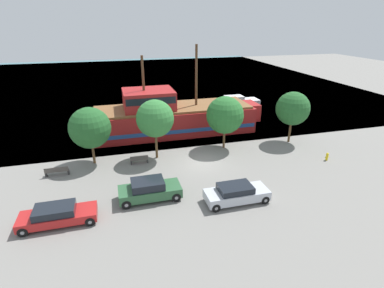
{
  "coord_description": "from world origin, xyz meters",
  "views": [
    {
      "loc": [
        -7.6,
        -24.55,
        12.7
      ],
      "look_at": [
        -0.37,
        2.0,
        1.2
      ],
      "focal_mm": 28.0,
      "sensor_mm": 36.0,
      "label": 1
    }
  ],
  "objects_px": {
    "parked_car_curb_front": "(149,190)",
    "parked_car_curb_rear": "(236,193)",
    "moored_boat_dockside": "(236,103)",
    "bench_promenade_west": "(139,159)",
    "pirate_ship": "(171,116)",
    "bench_promenade_east": "(57,171)",
    "fire_hydrant": "(327,156)",
    "parked_car_curb_mid": "(57,215)"
  },
  "relations": [
    {
      "from": "parked_car_curb_rear",
      "to": "bench_promenade_west",
      "type": "height_order",
      "value": "parked_car_curb_rear"
    },
    {
      "from": "moored_boat_dockside",
      "to": "parked_car_curb_front",
      "type": "relative_size",
      "value": 1.48
    },
    {
      "from": "bench_promenade_west",
      "to": "moored_boat_dockside",
      "type": "bearing_deg",
      "value": 43.9
    },
    {
      "from": "moored_boat_dockside",
      "to": "fire_hydrant",
      "type": "distance_m",
      "value": 20.16
    },
    {
      "from": "parked_car_curb_front",
      "to": "moored_boat_dockside",
      "type": "bearing_deg",
      "value": 53.41
    },
    {
      "from": "pirate_ship",
      "to": "fire_hydrant",
      "type": "height_order",
      "value": "pirate_ship"
    },
    {
      "from": "parked_car_curb_mid",
      "to": "bench_promenade_east",
      "type": "height_order",
      "value": "parked_car_curb_mid"
    },
    {
      "from": "parked_car_curb_front",
      "to": "parked_car_curb_rear",
      "type": "height_order",
      "value": "parked_car_curb_front"
    },
    {
      "from": "parked_car_curb_rear",
      "to": "bench_promenade_east",
      "type": "distance_m",
      "value": 15.66
    },
    {
      "from": "moored_boat_dockside",
      "to": "bench_promenade_west",
      "type": "distance_m",
      "value": 23.27
    },
    {
      "from": "bench_promenade_east",
      "to": "fire_hydrant",
      "type": "bearing_deg",
      "value": -8.02
    },
    {
      "from": "parked_car_curb_mid",
      "to": "fire_hydrant",
      "type": "height_order",
      "value": "parked_car_curb_mid"
    },
    {
      "from": "moored_boat_dockside",
      "to": "bench_promenade_east",
      "type": "relative_size",
      "value": 3.52
    },
    {
      "from": "fire_hydrant",
      "to": "bench_promenade_east",
      "type": "bearing_deg",
      "value": 171.98
    },
    {
      "from": "parked_car_curb_rear",
      "to": "fire_hydrant",
      "type": "bearing_deg",
      "value": 20.95
    },
    {
      "from": "parked_car_curb_mid",
      "to": "bench_promenade_east",
      "type": "distance_m",
      "value": 7.24
    },
    {
      "from": "bench_promenade_east",
      "to": "bench_promenade_west",
      "type": "xyz_separation_m",
      "value": [
        7.21,
        0.49,
        -0.01
      ]
    },
    {
      "from": "pirate_ship",
      "to": "parked_car_curb_mid",
      "type": "bearing_deg",
      "value": -125.33
    },
    {
      "from": "pirate_ship",
      "to": "parked_car_curb_front",
      "type": "relative_size",
      "value": 4.34
    },
    {
      "from": "pirate_ship",
      "to": "parked_car_curb_front",
      "type": "bearing_deg",
      "value": -108.12
    },
    {
      "from": "parked_car_curb_front",
      "to": "parked_car_curb_mid",
      "type": "distance_m",
      "value": 6.47
    },
    {
      "from": "pirate_ship",
      "to": "parked_car_curb_rear",
      "type": "relative_size",
      "value": 4.25
    },
    {
      "from": "parked_car_curb_rear",
      "to": "fire_hydrant",
      "type": "distance_m",
      "value": 12.18
    },
    {
      "from": "parked_car_curb_front",
      "to": "bench_promenade_west",
      "type": "bearing_deg",
      "value": 91.16
    },
    {
      "from": "parked_car_curb_front",
      "to": "fire_hydrant",
      "type": "distance_m",
      "value": 17.73
    },
    {
      "from": "moored_boat_dockside",
      "to": "parked_car_curb_mid",
      "type": "relative_size",
      "value": 1.39
    },
    {
      "from": "parked_car_curb_mid",
      "to": "bench_promenade_west",
      "type": "xyz_separation_m",
      "value": [
        6.2,
        7.65,
        -0.23
      ]
    },
    {
      "from": "parked_car_curb_front",
      "to": "fire_hydrant",
      "type": "bearing_deg",
      "value": 7.39
    },
    {
      "from": "parked_car_curb_front",
      "to": "parked_car_curb_rear",
      "type": "xyz_separation_m",
      "value": [
        6.21,
        -2.07,
        -0.09
      ]
    },
    {
      "from": "fire_hydrant",
      "to": "bench_promenade_east",
      "type": "relative_size",
      "value": 0.39
    },
    {
      "from": "parked_car_curb_mid",
      "to": "parked_car_curb_rear",
      "type": "bearing_deg",
      "value": -3.19
    },
    {
      "from": "parked_car_curb_mid",
      "to": "bench_promenade_west",
      "type": "bearing_deg",
      "value": 50.98
    },
    {
      "from": "bench_promenade_west",
      "to": "pirate_ship",
      "type": "bearing_deg",
      "value": 58.68
    },
    {
      "from": "fire_hydrant",
      "to": "bench_promenade_west",
      "type": "xyz_separation_m",
      "value": [
        -17.71,
        4.0,
        0.03
      ]
    },
    {
      "from": "parked_car_curb_front",
      "to": "parked_car_curb_rear",
      "type": "distance_m",
      "value": 6.55
    },
    {
      "from": "parked_car_curb_front",
      "to": "bench_promenade_west",
      "type": "distance_m",
      "value": 6.29
    },
    {
      "from": "bench_promenade_west",
      "to": "bench_promenade_east",
      "type": "bearing_deg",
      "value": -176.14
    },
    {
      "from": "pirate_ship",
      "to": "bench_promenade_east",
      "type": "xyz_separation_m",
      "value": [
        -11.92,
        -8.24,
        -1.52
      ]
    },
    {
      "from": "parked_car_curb_rear",
      "to": "fire_hydrant",
      "type": "xyz_separation_m",
      "value": [
        11.37,
        4.35,
        -0.29
      ]
    },
    {
      "from": "pirate_ship",
      "to": "bench_promenade_east",
      "type": "height_order",
      "value": "pirate_ship"
    },
    {
      "from": "parked_car_curb_rear",
      "to": "bench_promenade_west",
      "type": "bearing_deg",
      "value": 127.21
    },
    {
      "from": "parked_car_curb_mid",
      "to": "fire_hydrant",
      "type": "distance_m",
      "value": 24.18
    }
  ]
}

